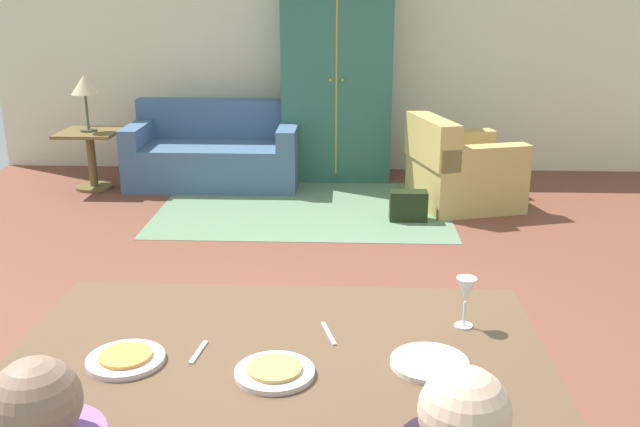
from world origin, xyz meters
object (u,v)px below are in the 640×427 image
Objects in this scene: dining_table at (281,365)px; armchair at (460,171)px; side_table at (91,151)px; armoire at (337,77)px; table_lamp at (85,87)px; plate_near_woman at (429,363)px; plate_near_man at (126,360)px; plate_near_child at (275,373)px; wine_glass at (466,292)px; couch at (215,154)px; handbag at (408,206)px.

armchair reaches higher than dining_table.
armoire is at bearing 13.47° from side_table.
armoire is at bearing 13.47° from table_lamp.
armchair is (0.75, 4.30, -0.45)m from plate_near_woman.
armchair is 1.68m from armoire.
table_lamp is at bearing 111.20° from plate_near_man.
armoire is at bearing 89.02° from dining_table.
plate_near_woman is (0.49, 0.08, 0.00)m from plate_near_child.
plate_near_child is at bearing -64.15° from table_lamp.
plate_near_child is (0.00, -0.18, 0.08)m from dining_table.
table_lamp is at bearing 115.85° from plate_near_child.
dining_table is 0.69m from wine_glass.
armchair is 1.83× the size of side_table.
wine_glass reaches higher than couch.
armoire reaches higher than table_lamp.
table_lamp is at bearing 90.00° from side_table.
couch reaches higher than plate_near_woman.
side_table is (-2.41, -0.58, -0.67)m from armoire.
plate_near_man is at bearing -107.71° from handbag.
couch is at bearing 164.16° from armchair.
couch reaches higher than handbag.
plate_near_woman is 0.15× the size of couch.
plate_near_woman reaches higher than handbag.
wine_glass reaches higher than dining_table.
side_table is at bearing -167.72° from couch.
couch is at bearing 12.28° from table_lamp.
table_lamp is at bearing -167.72° from couch.
couch is 1.22m from side_table.
dining_table is 4.39m from armchair.
plate_near_child is 0.78× the size of handbag.
table_lamp is (0.00, 0.00, 0.63)m from side_table.
plate_near_woman reaches higher than dining_table.
table_lamp is (-3.56, 0.41, 0.69)m from armchair.
couch is 0.80× the size of armoire.
armoire is at bearing 139.12° from armchair.
wine_glass is 0.11× the size of couch.
wine_glass is 5.33m from table_lamp.
plate_near_child reaches higher than side_table.
table_lamp is at bearing 163.60° from handbag.
plate_near_woman is at bearing -59.20° from table_lamp.
armchair is at bearing 68.26° from plate_near_man.
dining_table is 5.17m from table_lamp.
couch reaches higher than plate_near_man.
dining_table is 0.20m from plate_near_child.
couch is (-0.65, 4.99, -0.47)m from plate_near_man.
wine_glass reaches higher than armchair.
table_lamp is (-2.32, 4.61, 0.32)m from dining_table.
plate_near_man is 1.00× the size of plate_near_child.
couch is 1.47m from armoire.
table_lamp is at bearing 173.35° from armchair.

